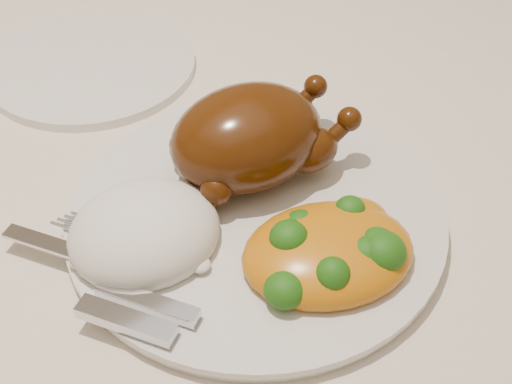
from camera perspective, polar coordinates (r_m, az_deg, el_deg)
dining_table at (r=0.64m, az=-15.31°, el=-9.46°), size 1.60×0.90×0.76m
tablecloth at (r=0.59m, az=-16.60°, el=-5.09°), size 1.73×1.03×0.18m
dinner_plate at (r=0.55m, az=0.00°, el=-2.00°), size 0.35×0.35×0.01m
side_plate at (r=0.73m, az=-13.04°, el=9.85°), size 0.25×0.25×0.01m
roast_chicken at (r=0.55m, az=-0.37°, el=4.45°), size 0.16×0.11×0.08m
rice_mound at (r=0.52m, az=-8.91°, el=-3.26°), size 0.13×0.12×0.06m
mac_and_cheese at (r=0.50m, az=6.08°, el=-4.56°), size 0.15×0.13×0.05m
cutlery at (r=0.49m, az=-10.99°, el=-7.67°), size 0.08×0.16×0.01m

